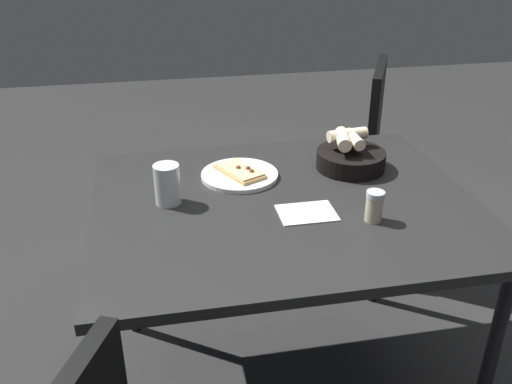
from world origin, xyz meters
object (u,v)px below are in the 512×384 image
at_px(dining_table, 284,219).
at_px(chair_far, 346,153).
at_px(beer_glass, 167,186).
at_px(pepper_shaker, 374,208).
at_px(pizza_plate, 240,174).
at_px(bread_basket, 351,156).

bearing_deg(dining_table, chair_far, 58.72).
xyz_separation_m(dining_table, chair_far, (0.48, 0.79, -0.15)).
relative_size(beer_glass, pepper_shaker, 1.36).
bearing_deg(chair_far, pizza_plate, -133.86).
bearing_deg(pizza_plate, pepper_shaker, -47.39).
distance_m(bread_basket, beer_glass, 0.61).
height_order(dining_table, bread_basket, bread_basket).
bearing_deg(beer_glass, chair_far, 42.16).
relative_size(pizza_plate, beer_glass, 2.06).
bearing_deg(bread_basket, chair_far, 70.40).
relative_size(bread_basket, pepper_shaker, 2.56).
bearing_deg(dining_table, pepper_shaker, -36.78).
height_order(dining_table, chair_far, chair_far).
bearing_deg(dining_table, pizza_plate, 119.33).
distance_m(beer_glass, chair_far, 1.13).
distance_m(bread_basket, pepper_shaker, 0.35).
bearing_deg(beer_glass, bread_basket, 12.45).
bearing_deg(pepper_shaker, pizza_plate, 132.61).
xyz_separation_m(dining_table, bread_basket, (0.27, 0.19, 0.10)).
xyz_separation_m(bread_basket, chair_far, (0.22, 0.61, -0.26)).
bearing_deg(bread_basket, dining_table, -145.02).
distance_m(dining_table, pizza_plate, 0.22).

